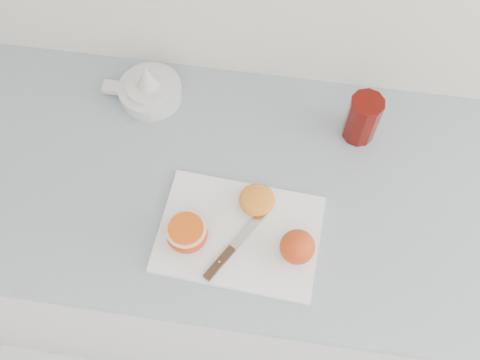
# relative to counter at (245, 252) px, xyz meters

# --- Properties ---
(counter) EXTENTS (2.63, 0.64, 0.89)m
(counter) POSITION_rel_counter_xyz_m (0.00, 0.00, 0.00)
(counter) COLOR silver
(counter) RESTS_ON ground
(cutting_board) EXTENTS (0.34, 0.25, 0.01)m
(cutting_board) POSITION_rel_counter_xyz_m (0.00, -0.13, 0.45)
(cutting_board) COLOR white
(cutting_board) RESTS_ON counter
(whole_orange) EXTENTS (0.07, 0.07, 0.07)m
(whole_orange) POSITION_rel_counter_xyz_m (0.12, -0.16, 0.49)
(whole_orange) COLOR red
(whole_orange) RESTS_ON cutting_board
(half_orange) EXTENTS (0.08, 0.08, 0.05)m
(half_orange) POSITION_rel_counter_xyz_m (-0.10, -0.16, 0.48)
(half_orange) COLOR red
(half_orange) RESTS_ON cutting_board
(squeezed_shell) EXTENTS (0.08, 0.08, 0.03)m
(squeezed_shell) POSITION_rel_counter_xyz_m (0.03, -0.06, 0.47)
(squeezed_shell) COLOR orange
(squeezed_shell) RESTS_ON cutting_board
(paring_knife) EXTENTS (0.11, 0.17, 0.01)m
(paring_knife) POSITION_rel_counter_xyz_m (-0.02, -0.19, 0.46)
(paring_knife) COLOR #482C1D
(paring_knife) RESTS_ON cutting_board
(citrus_juicer) EXTENTS (0.19, 0.15, 0.10)m
(citrus_juicer) POSITION_rel_counter_xyz_m (-0.26, 0.19, 0.47)
(citrus_juicer) COLOR white
(citrus_juicer) RESTS_ON counter
(red_tumbler) EXTENTS (0.07, 0.07, 0.12)m
(red_tumbler) POSITION_rel_counter_xyz_m (0.23, 0.16, 0.50)
(red_tumbler) COLOR #5A0804
(red_tumbler) RESTS_ON counter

